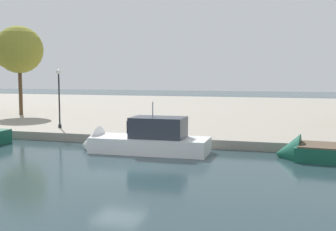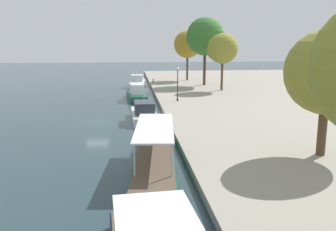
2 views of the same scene
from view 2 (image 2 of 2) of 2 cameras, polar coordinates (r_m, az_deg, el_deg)
name	(u,v)px [view 2 (image 2 of 2)]	position (r m, az deg, el deg)	size (l,w,h in m)	color
ground_plane	(97,122)	(41.39, -11.13, -1.00)	(220.00, 220.00, 0.00)	#23383D
motor_yacht_0	(138,83)	(71.66, -4.81, 5.13)	(8.26, 3.41, 4.35)	silver
motor_yacht_1	(136,94)	(56.67, -5.06, 3.37)	(9.75, 3.18, 4.21)	#14513D
motor_yacht_2	(144,114)	(41.83, -3.85, 0.19)	(8.47, 2.86, 4.20)	white
tour_boat_3	(155,159)	(27.07, -2.03, -6.89)	(15.32, 4.13, 4.19)	#14513D
mooring_bollard_0	(153,80)	(73.35, -2.35, 5.55)	(0.22, 0.22, 0.76)	#2D2D33
lamp_post	(178,81)	(50.61, 1.52, 5.45)	(0.38, 0.38, 4.72)	black
tree_0	(222,49)	(62.15, 8.45, 10.31)	(5.04, 5.06, 9.52)	#4C3823
tree_1	(327,74)	(28.08, 23.80, 5.99)	(6.11, 6.11, 9.22)	#4C3823
tree_2	(206,36)	(68.98, 6.07, 12.38)	(7.02, 7.02, 12.54)	#4C3823
tree_4	(188,44)	(77.08, 3.21, 11.20)	(5.73, 5.73, 10.38)	#4C3823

